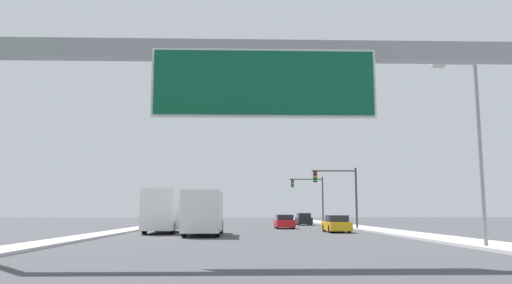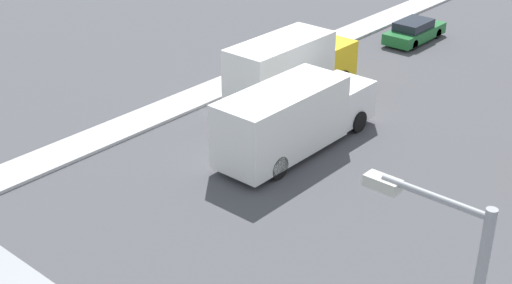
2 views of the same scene
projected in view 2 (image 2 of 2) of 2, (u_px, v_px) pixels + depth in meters
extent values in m
cube|color=#BBBBBB|center=(419.00, 5.00, 51.62)|extent=(2.00, 120.00, 0.15)
cube|color=#1E662D|center=(415.00, 33.00, 44.30)|extent=(1.85, 4.72, 0.67)
cube|color=#1E232D|center=(414.00, 25.00, 43.88)|extent=(1.63, 2.45, 0.52)
cylinder|color=black|center=(414.00, 28.00, 45.85)|extent=(0.22, 0.64, 0.64)
cylinder|color=black|center=(437.00, 33.00, 44.90)|extent=(0.22, 0.64, 0.64)
cylinder|color=black|center=(391.00, 39.00, 43.88)|extent=(0.22, 0.64, 0.64)
cylinder|color=black|center=(414.00, 45.00, 42.93)|extent=(0.22, 0.64, 0.64)
cube|color=white|center=(341.00, 100.00, 33.12)|extent=(2.29, 2.45, 1.80)
cube|color=silver|center=(282.00, 121.00, 29.95)|extent=(2.49, 6.29, 2.79)
cylinder|color=black|center=(319.00, 109.00, 34.00)|extent=(0.28, 1.00, 1.00)
cylinder|color=black|center=(358.00, 121.00, 32.71)|extent=(0.28, 1.00, 1.00)
cylinder|color=black|center=(238.00, 151.00, 30.07)|extent=(0.28, 1.00, 1.00)
cylinder|color=black|center=(278.00, 167.00, 28.78)|extent=(0.28, 1.00, 1.00)
cube|color=yellow|center=(328.00, 60.00, 37.72)|extent=(2.20, 2.26, 2.01)
cube|color=silver|center=(280.00, 71.00, 34.75)|extent=(2.39, 5.82, 3.10)
cylinder|color=black|center=(310.00, 70.00, 38.62)|extent=(0.28, 1.00, 1.00)
cylinder|color=black|center=(343.00, 79.00, 37.39)|extent=(0.28, 1.00, 1.00)
cylinder|color=black|center=(244.00, 100.00, 34.99)|extent=(0.28, 1.00, 1.00)
cylinder|color=black|center=(278.00, 111.00, 33.75)|extent=(0.28, 1.00, 1.00)
cylinder|color=gray|center=(434.00, 197.00, 10.83)|extent=(1.81, 0.12, 0.12)
cube|color=#B2B2A8|center=(383.00, 183.00, 11.40)|extent=(0.60, 0.28, 0.20)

